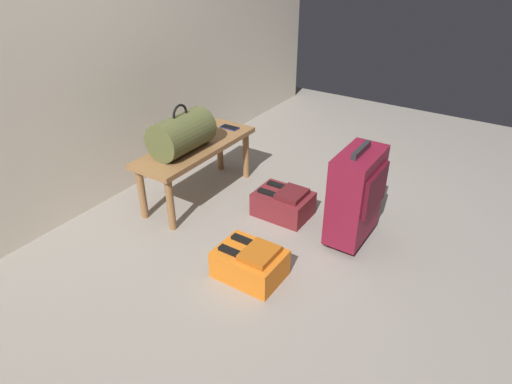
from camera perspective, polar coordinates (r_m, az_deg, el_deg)
The scene contains 7 objects.
ground_plane at distance 2.60m, azimuth 3.28°, elevation -11.43°, with size 6.60×6.60×0.00m, color gray.
bench at distance 3.24m, azimuth -7.66°, elevation 5.02°, with size 1.00×0.36×0.42m.
duffel_bag_olive at distance 3.07m, azimuth -9.52°, elevation 7.43°, with size 0.44×0.26×0.34m.
cell_phone at distance 3.47m, azimuth -3.40°, elevation 8.29°, with size 0.07×0.14×0.01m.
suitcase_upright_burgundy at distance 2.79m, azimuth 12.73°, elevation -0.34°, with size 0.42×0.24×0.66m.
backpack_maroon at distance 3.11m, azimuth 3.55°, elevation -1.43°, with size 0.28×0.38×0.21m.
backpack_orange at distance 2.57m, azimuth -0.74°, elevation -9.08°, with size 0.28×0.38×0.21m.
Camera 1 is at (-1.70, -0.93, 1.73)m, focal length 31.10 mm.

